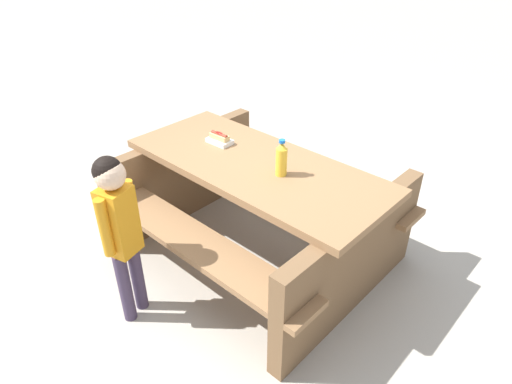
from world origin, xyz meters
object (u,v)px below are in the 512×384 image
(picnic_table, at_px, (256,202))
(hotdog_tray, at_px, (220,139))
(soda_bottle, at_px, (281,159))
(child_in_coat, at_px, (119,221))

(picnic_table, height_order, hotdog_tray, hotdog_tray)
(picnic_table, distance_m, soda_bottle, 0.47)
(soda_bottle, xyz_separation_m, child_in_coat, (0.62, 0.78, -0.16))
(picnic_table, bearing_deg, hotdog_tray, -22.04)
(soda_bottle, xyz_separation_m, hotdog_tray, (0.57, -0.21, -0.08))
(hotdog_tray, relative_size, child_in_coat, 0.18)
(child_in_coat, bearing_deg, picnic_table, -116.01)
(picnic_table, xyz_separation_m, hotdog_tray, (0.36, -0.15, 0.34))
(picnic_table, height_order, child_in_coat, child_in_coat)
(picnic_table, distance_m, child_in_coat, 0.98)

